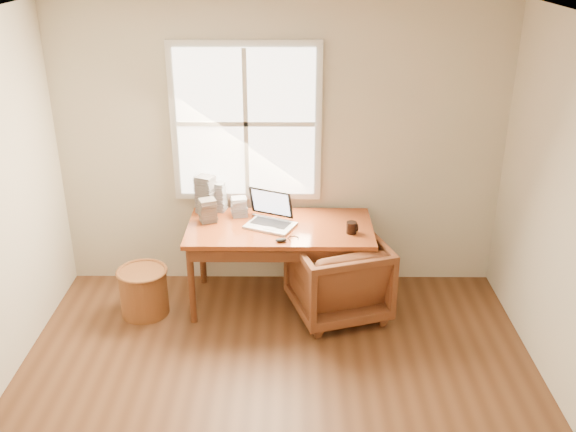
# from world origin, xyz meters

# --- Properties ---
(room_shell) EXTENTS (4.04, 4.54, 2.64)m
(room_shell) POSITION_xyz_m (-0.02, 0.16, 1.32)
(room_shell) COLOR brown
(room_shell) RESTS_ON ground
(desk) EXTENTS (1.60, 0.80, 0.04)m
(desk) POSITION_xyz_m (0.00, 1.80, 0.73)
(desk) COLOR brown
(desk) RESTS_ON room_shell
(armchair) EXTENTS (0.95, 0.97, 0.71)m
(armchair) POSITION_xyz_m (0.50, 1.61, 0.35)
(armchair) COLOR brown
(armchair) RESTS_ON room_shell
(wicker_stool) EXTENTS (0.52, 0.52, 0.41)m
(wicker_stool) POSITION_xyz_m (-1.19, 1.60, 0.21)
(wicker_stool) COLOR brown
(wicker_stool) RESTS_ON room_shell
(laptop) EXTENTS (0.49, 0.50, 0.27)m
(laptop) POSITION_xyz_m (-0.08, 1.79, 0.89)
(laptop) COLOR silver
(laptop) RESTS_ON desk
(mouse) EXTENTS (0.10, 0.07, 0.03)m
(mouse) POSITION_xyz_m (0.02, 1.49, 0.77)
(mouse) COLOR black
(mouse) RESTS_ON desk
(coffee_mug) EXTENTS (0.10, 0.10, 0.10)m
(coffee_mug) POSITION_xyz_m (0.61, 1.66, 0.80)
(coffee_mug) COLOR black
(coffee_mug) RESTS_ON desk
(cd_stack_a) EXTENTS (0.16, 0.15, 0.27)m
(cd_stack_a) POSITION_xyz_m (-0.57, 2.14, 0.88)
(cd_stack_a) COLOR #ACB0B8
(cd_stack_a) RESTS_ON desk
(cd_stack_b) EXTENTS (0.17, 0.16, 0.21)m
(cd_stack_b) POSITION_xyz_m (-0.63, 1.89, 0.86)
(cd_stack_b) COLOR #28272D
(cd_stack_b) RESTS_ON desk
(cd_stack_c) EXTENTS (0.20, 0.19, 0.35)m
(cd_stack_c) POSITION_xyz_m (-0.67, 2.10, 0.92)
(cd_stack_c) COLOR #9696A3
(cd_stack_c) RESTS_ON desk
(cd_stack_d) EXTENTS (0.15, 0.14, 0.17)m
(cd_stack_d) POSITION_xyz_m (-0.37, 2.02, 0.83)
(cd_stack_d) COLOR silver
(cd_stack_d) RESTS_ON desk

